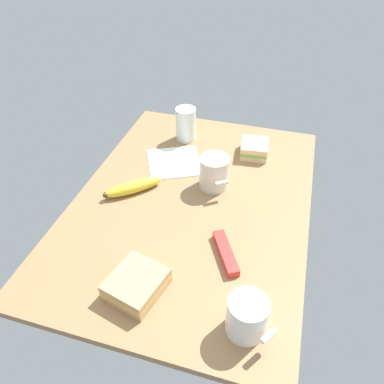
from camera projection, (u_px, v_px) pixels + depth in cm
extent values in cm
cube|color=#936D47|center=(192.00, 203.00, 104.42)|extent=(90.00, 64.00, 2.00)
cylinder|color=silver|center=(214.00, 172.00, 105.60)|extent=(8.42, 8.42, 9.69)
cylinder|color=brown|center=(215.00, 160.00, 102.79)|extent=(7.41, 7.41, 0.40)
cylinder|color=silver|center=(222.00, 183.00, 101.16)|extent=(3.15, 3.79, 1.20)
cylinder|color=white|center=(247.00, 317.00, 71.31)|extent=(7.94, 7.94, 8.96)
cylinder|color=black|center=(249.00, 305.00, 68.73)|extent=(6.99, 6.99, 0.40)
cylinder|color=white|center=(268.00, 336.00, 67.85)|extent=(3.63, 3.00, 1.20)
cube|color=beige|center=(254.00, 152.00, 120.46)|extent=(10.07, 9.24, 1.60)
cube|color=#8CB24C|center=(254.00, 149.00, 119.55)|extent=(10.07, 9.24, 1.20)
cube|color=beige|center=(255.00, 145.00, 118.64)|extent=(10.07, 9.24, 1.60)
cube|color=tan|center=(137.00, 288.00, 80.64)|extent=(13.97, 13.12, 1.60)
cube|color=#D8B259|center=(137.00, 284.00, 79.73)|extent=(13.97, 13.12, 1.20)
cube|color=tan|center=(136.00, 280.00, 78.82)|extent=(13.97, 13.12, 1.60)
cylinder|color=silver|center=(186.00, 124.00, 124.63)|extent=(6.74, 6.74, 11.29)
cylinder|color=white|center=(186.00, 130.00, 126.01)|extent=(6.07, 6.07, 7.00)
ellipsoid|color=yellow|center=(134.00, 187.00, 105.34)|extent=(14.09, 15.03, 3.68)
cube|color=#4C3819|center=(106.00, 195.00, 102.67)|extent=(1.20, 1.20, 1.20)
cube|color=red|center=(226.00, 253.00, 87.91)|extent=(12.96, 8.90, 2.00)
cube|color=white|center=(174.00, 162.00, 117.42)|extent=(21.81, 21.81, 0.30)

